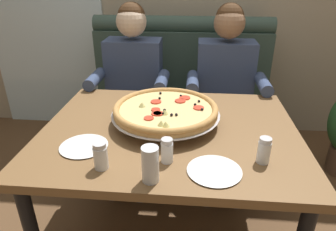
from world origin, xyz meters
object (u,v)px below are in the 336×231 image
Objects in this scene: drinking_glass at (150,166)px; shaker_parmesan at (167,152)px; shaker_oregano at (264,152)px; plate_near_right at (214,169)px; diner_left at (132,86)px; shaker_pepper_flakes at (101,158)px; plate_near_left at (84,145)px; booth_bench at (179,111)px; diner_right at (225,89)px; pizza at (166,110)px; dining_table at (170,143)px.

shaker_parmesan is at bearing 69.18° from drinking_glass.
plate_near_right is (-0.20, -0.08, -0.04)m from shaker_oregano.
shaker_pepper_flakes is (0.09, -1.05, 0.09)m from diner_left.
plate_near_left is 0.59m from plate_near_right.
booth_bench is 1.28m from plate_near_left.
diner_left is 0.91m from plate_near_left.
diner_right reaches higher than shaker_pepper_flakes.
diner_left is at bearing 94.93° from shaker_pepper_flakes.
drinking_glass reaches higher than plate_near_left.
shaker_oregano is 0.22m from plate_near_right.
pizza reaches higher than plate_near_left.
diner_left and diner_right have the same top height.
shaker_oregano reaches higher than plate_near_right.
pizza is (-0.03, 0.05, 0.16)m from dining_table.
diner_left is at bearing 117.32° from plate_near_right.
shaker_parmesan is at bearing -175.41° from shaker_oregano.
shaker_oregano is 1.06× the size of shaker_parmesan.
plate_near_left is at bearing 147.84° from drinking_glass.
plate_near_left is at bearing -150.19° from dining_table.
shaker_oregano reaches higher than shaker_parmesan.
plate_near_left is 0.39m from drinking_glass.
diner_left is at bearing 115.45° from dining_table.
dining_table is (0.00, -0.96, 0.27)m from booth_bench.
booth_bench is at bearing 90.62° from shaker_parmesan.
booth_bench is 1.40m from shaker_pepper_flakes.
plate_near_right reaches higher than dining_table.
dining_table is 11.91× the size of shaker_parmesan.
plate_near_right is at bearing -97.00° from diner_right.
drinking_glass is (-0.37, -1.12, 0.11)m from diner_right.
booth_bench is at bearing 88.41° from pizza.
booth_bench reaches higher than plate_near_left.
diner_right is 5.95× the size of plate_near_left.
diner_right is at bearing 61.46° from shaker_pepper_flakes.
plate_near_left is (-0.77, 0.05, -0.04)m from shaker_oregano.
pizza is 2.56× the size of plate_near_left.
plate_near_right is (0.20, -0.34, 0.09)m from dining_table.
shaker_parmesan is 0.74× the size of drinking_glass.
shaker_oregano is (0.40, -0.26, 0.13)m from dining_table.
pizza is at bearing -64.52° from diner_left.
diner_left reaches higher than shaker_pepper_flakes.
plate_near_left is (-0.70, -0.91, 0.05)m from diner_right.
plate_near_left and plate_near_right have the same top height.
pizza is at bearing 88.75° from drinking_glass.
plate_near_left is at bearing 130.44° from shaker_pepper_flakes.
diner_left is at bearing 127.62° from shaker_oregano.
diner_right is at bearing 71.76° from drinking_glass.
booth_bench reaches higher than shaker_parmesan.
plate_near_left is at bearing 167.04° from plate_near_right.
dining_table is 11.11× the size of shaker_pepper_flakes.
shaker_parmesan is at bearing -87.31° from dining_table.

